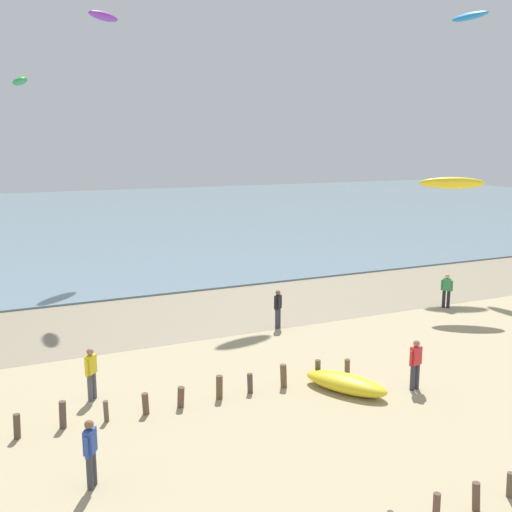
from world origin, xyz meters
name	(u,v)px	position (x,y,z in m)	size (l,w,h in m)	color
wet_sand_strip	(98,325)	(0.00, 21.33, 0.00)	(120.00, 7.80, 0.01)	gray
sea	(32,220)	(0.00, 60.23, 0.05)	(160.00, 70.00, 0.10)	slate
groyne_mid	(203,392)	(1.58, 11.76, 0.36)	(11.03, 0.33, 0.81)	brown
person_nearest_camera	(278,308)	(7.16, 17.62, 0.92)	(0.46, 0.40, 1.71)	#383842
person_mid_beach	(447,290)	(16.17, 17.06, 0.92)	(0.41, 0.45, 1.71)	#232328
person_left_flank	(415,363)	(8.32, 9.80, 0.92)	(0.56, 0.28, 1.71)	#383842
person_right_flank	(91,372)	(-1.55, 13.44, 0.92)	(0.41, 0.45, 1.71)	#4C4C56
person_far_down_beach	(91,451)	(-2.38, 8.44, 0.92)	(0.37, 0.51, 1.71)	#383842
grounded_kite	(346,383)	(6.15, 10.60, 0.29)	(2.90, 1.04, 0.58)	yellow
kite_aloft_0	(470,16)	(22.99, 23.93, 15.42)	(2.70, 0.86, 0.43)	#2384D1
kite_aloft_2	(103,16)	(3.61, 35.63, 15.93)	(2.92, 0.94, 0.47)	purple
kite_aloft_4	(452,183)	(16.50, 17.51, 6.11)	(3.10, 0.99, 0.50)	yellow
kite_aloft_7	(20,81)	(-1.65, 35.74, 11.74)	(2.79, 0.89, 0.45)	green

